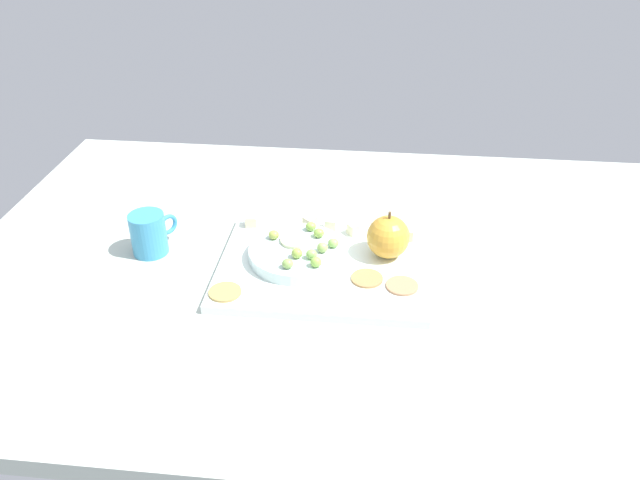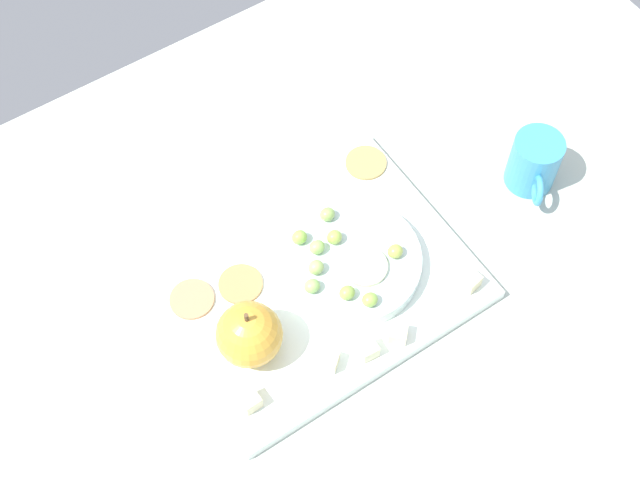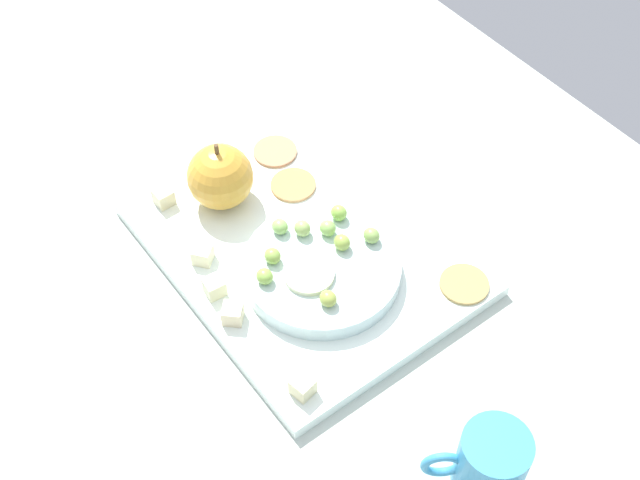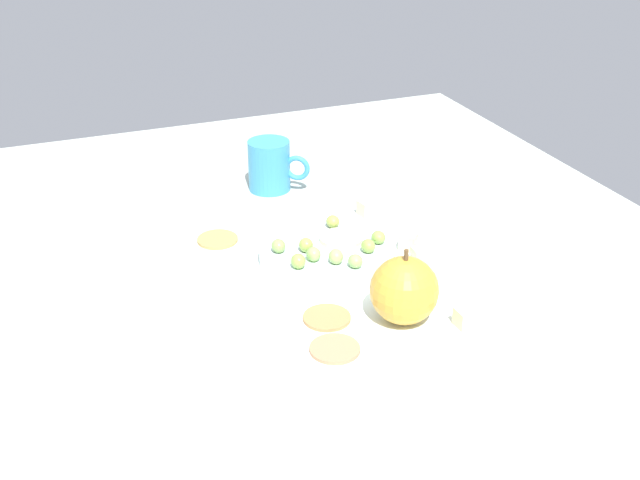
# 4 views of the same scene
# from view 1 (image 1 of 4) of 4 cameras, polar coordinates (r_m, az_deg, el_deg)

# --- Properties ---
(table) EXTENTS (1.38, 0.96, 0.03)m
(table) POSITION_cam_1_polar(r_m,az_deg,el_deg) (1.15, 2.04, -2.44)
(table) COLOR #B0BCB1
(table) RESTS_ON ground
(platter) EXTENTS (0.36, 0.29, 0.02)m
(platter) POSITION_cam_1_polar(r_m,az_deg,el_deg) (1.11, 0.27, -2.42)
(platter) COLOR white
(platter) RESTS_ON table
(serving_dish) EXTENTS (0.17, 0.17, 0.02)m
(serving_dish) POSITION_cam_1_polar(r_m,az_deg,el_deg) (1.11, -2.05, -1.19)
(serving_dish) COLOR silver
(serving_dish) RESTS_ON platter
(apple_whole) EXTENTS (0.08, 0.08, 0.08)m
(apple_whole) POSITION_cam_1_polar(r_m,az_deg,el_deg) (1.10, 6.17, 0.15)
(apple_whole) COLOR gold
(apple_whole) RESTS_ON platter
(apple_stem) EXTENTS (0.01, 0.01, 0.01)m
(apple_stem) POSITION_cam_1_polar(r_m,az_deg,el_deg) (1.08, 6.30, 2.13)
(apple_stem) COLOR brown
(apple_stem) RESTS_ON apple_whole
(cheese_cube_0) EXTENTS (0.02, 0.02, 0.02)m
(cheese_cube_0) POSITION_cam_1_polar(r_m,az_deg,el_deg) (1.21, -6.26, 1.71)
(cheese_cube_0) COLOR beige
(cheese_cube_0) RESTS_ON platter
(cheese_cube_1) EXTENTS (0.02, 0.02, 0.02)m
(cheese_cube_1) POSITION_cam_1_polar(r_m,az_deg,el_deg) (1.19, 0.97, 1.43)
(cheese_cube_1) COLOR beige
(cheese_cube_1) RESTS_ON platter
(cheese_cube_2) EXTENTS (0.02, 0.02, 0.02)m
(cheese_cube_2) POSITION_cam_1_polar(r_m,az_deg,el_deg) (1.17, 7.89, 0.50)
(cheese_cube_2) COLOR beige
(cheese_cube_2) RESTS_ON platter
(cheese_cube_3) EXTENTS (0.03, 0.03, 0.02)m
(cheese_cube_3) POSITION_cam_1_polar(r_m,az_deg,el_deg) (1.20, -0.93, 1.62)
(cheese_cube_3) COLOR beige
(cheese_cube_3) RESTS_ON platter
(cheese_cube_4) EXTENTS (0.03, 0.03, 0.02)m
(cheese_cube_4) POSITION_cam_1_polar(r_m,az_deg,el_deg) (1.18, 3.08, 0.99)
(cheese_cube_4) COLOR beige
(cheese_cube_4) RESTS_ON platter
(cracker_0) EXTENTS (0.05, 0.05, 0.00)m
(cracker_0) POSITION_cam_1_polar(r_m,az_deg,el_deg) (1.05, 7.41, -4.11)
(cracker_0) COLOR tan
(cracker_0) RESTS_ON platter
(cracker_1) EXTENTS (0.05, 0.05, 0.00)m
(cracker_1) POSITION_cam_1_polar(r_m,az_deg,el_deg) (1.04, -8.56, -4.66)
(cracker_1) COLOR tan
(cracker_1) RESTS_ON platter
(cracker_2) EXTENTS (0.05, 0.05, 0.00)m
(cracker_2) POSITION_cam_1_polar(r_m,az_deg,el_deg) (1.06, 4.26, -3.47)
(cracker_2) COLOR #B2824E
(cracker_2) RESTS_ON platter
(grape_0) EXTENTS (0.02, 0.02, 0.02)m
(grape_0) POSITION_cam_1_polar(r_m,az_deg,el_deg) (1.13, -0.11, 0.63)
(grape_0) COLOR #8BB04B
(grape_0) RESTS_ON serving_dish
(grape_1) EXTENTS (0.02, 0.02, 0.02)m
(grape_1) POSITION_cam_1_polar(r_m,az_deg,el_deg) (1.07, -2.09, -1.21)
(grape_1) COLOR #96B64A
(grape_1) RESTS_ON serving_dish
(grape_2) EXTENTS (0.02, 0.02, 0.02)m
(grape_2) POSITION_cam_1_polar(r_m,az_deg,el_deg) (1.09, 0.23, -0.68)
(grape_2) COLOR #9BBC63
(grape_2) RESTS_ON serving_dish
(grape_3) EXTENTS (0.02, 0.02, 0.02)m
(grape_3) POSITION_cam_1_polar(r_m,az_deg,el_deg) (1.05, -0.37, -2.00)
(grape_3) COLOR #8FC34D
(grape_3) RESTS_ON serving_dish
(grape_4) EXTENTS (0.02, 0.02, 0.02)m
(grape_4) POSITION_cam_1_polar(r_m,az_deg,el_deg) (1.13, -4.18, 0.50)
(grape_4) COLOR #9CAF4A
(grape_4) RESTS_ON serving_dish
(grape_5) EXTENTS (0.02, 0.02, 0.02)m
(grape_5) POSITION_cam_1_polar(r_m,az_deg,el_deg) (1.15, -0.83, 1.23)
(grape_5) COLOR #8AB84B
(grape_5) RESTS_ON serving_dish
(grape_6) EXTENTS (0.02, 0.02, 0.02)m
(grape_6) POSITION_cam_1_polar(r_m,az_deg,el_deg) (1.10, 1.21, -0.28)
(grape_6) COLOR #8EC060
(grape_6) RESTS_ON serving_dish
(grape_7) EXTENTS (0.02, 0.02, 0.02)m
(grape_7) POSITION_cam_1_polar(r_m,az_deg,el_deg) (1.05, -2.94, -2.14)
(grape_7) COLOR #89B156
(grape_7) RESTS_ON serving_dish
(grape_8) EXTENTS (0.02, 0.02, 0.02)m
(grape_8) POSITION_cam_1_polar(r_m,az_deg,el_deg) (1.07, -0.76, -1.29)
(grape_8) COLOR #90C15E
(grape_8) RESTS_ON serving_dish
(apple_slice_0) EXTENTS (0.05, 0.05, 0.01)m
(apple_slice_0) POSITION_cam_1_polar(r_m,az_deg,el_deg) (1.12, -2.21, -0.01)
(apple_slice_0) COLOR beige
(apple_slice_0) RESTS_ON serving_dish
(cup) EXTENTS (0.07, 0.09, 0.08)m
(cup) POSITION_cam_1_polar(r_m,az_deg,el_deg) (1.18, -15.15, 0.57)
(cup) COLOR #3990BD
(cup) RESTS_ON table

